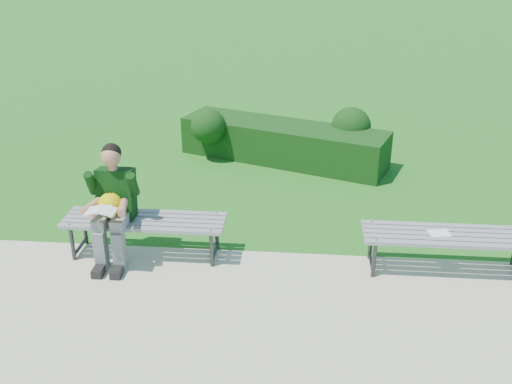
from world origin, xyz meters
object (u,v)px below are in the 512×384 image
Objects in this scene: bench_left at (145,223)px; paper_sheet at (439,233)px; bench_right at (448,238)px; seated_boy at (113,202)px; hedge at (285,139)px.

paper_sheet is at bearing -1.06° from bench_left.
bench_right is 3.61m from seated_boy.
bench_left is at bearing 178.97° from bench_right.
bench_left is 3.30m from bench_right.
paper_sheet is at bearing 0.61° from seated_boy.
bench_left is at bearing 17.86° from seated_boy.
bench_right is 0.12m from paper_sheet.
paper_sheet is at bearing -61.42° from hedge.
bench_right is (1.87, -3.24, 0.06)m from hedge.
hedge is 13.70× the size of paper_sheet.
bench_right is at bearing 0.60° from seated_boy.
hedge is at bearing 118.58° from paper_sheet.
bench_left is 0.43m from seated_boy.
hedge is 3.74m from bench_right.
seated_boy is (-0.30, -0.10, 0.30)m from bench_left.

